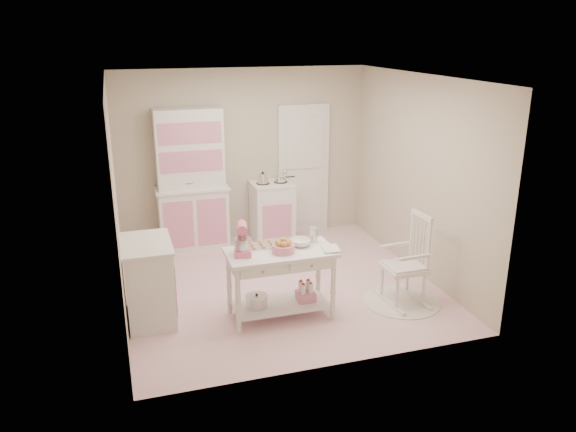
# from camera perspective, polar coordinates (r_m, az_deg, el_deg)

# --- Properties ---
(room_shell) EXTENTS (3.84, 3.84, 2.62)m
(room_shell) POSITION_cam_1_polar(r_m,az_deg,el_deg) (6.72, -0.94, 5.79)
(room_shell) COLOR pink
(room_shell) RESTS_ON ground
(door) EXTENTS (0.82, 0.05, 2.04)m
(door) POSITION_cam_1_polar(r_m,az_deg,el_deg) (8.88, 1.59, 4.73)
(door) COLOR silver
(door) RESTS_ON ground
(hutch) EXTENTS (1.06, 0.50, 2.08)m
(hutch) POSITION_cam_1_polar(r_m,az_deg,el_deg) (8.28, -9.79, 3.61)
(hutch) COLOR silver
(hutch) RESTS_ON ground
(stove) EXTENTS (0.62, 0.57, 0.92)m
(stove) POSITION_cam_1_polar(r_m,az_deg,el_deg) (8.62, -1.62, 0.45)
(stove) COLOR silver
(stove) RESTS_ON ground
(base_cabinet) EXTENTS (0.54, 0.84, 0.92)m
(base_cabinet) POSITION_cam_1_polar(r_m,az_deg,el_deg) (6.46, -13.94, -6.44)
(base_cabinet) COLOR silver
(base_cabinet) RESTS_ON ground
(lace_rug) EXTENTS (0.92, 0.92, 0.01)m
(lace_rug) POSITION_cam_1_polar(r_m,az_deg,el_deg) (6.97, 11.44, -8.48)
(lace_rug) COLOR white
(lace_rug) RESTS_ON ground
(rocking_chair) EXTENTS (0.53, 0.75, 1.10)m
(rocking_chair) POSITION_cam_1_polar(r_m,az_deg,el_deg) (6.74, 11.73, -4.35)
(rocking_chair) COLOR silver
(rocking_chair) RESTS_ON ground
(work_table) EXTENTS (1.20, 0.60, 0.80)m
(work_table) POSITION_cam_1_polar(r_m,az_deg,el_deg) (6.35, -0.76, -6.90)
(work_table) COLOR silver
(work_table) RESTS_ON ground
(stand_mixer) EXTENTS (0.25, 0.31, 0.34)m
(stand_mixer) POSITION_cam_1_polar(r_m,az_deg,el_deg) (6.05, -4.66, -2.41)
(stand_mixer) COLOR pink
(stand_mixer) RESTS_ON work_table
(cookie_tray) EXTENTS (0.34, 0.24, 0.02)m
(cookie_tray) POSITION_cam_1_polar(r_m,az_deg,el_deg) (6.31, -2.55, -3.05)
(cookie_tray) COLOR silver
(cookie_tray) RESTS_ON work_table
(bread_basket) EXTENTS (0.25, 0.25, 0.09)m
(bread_basket) POSITION_cam_1_polar(r_m,az_deg,el_deg) (6.13, -0.47, -3.31)
(bread_basket) COLOR pink
(bread_basket) RESTS_ON work_table
(mixing_bowl) EXTENTS (0.24, 0.24, 0.08)m
(mixing_bowl) POSITION_cam_1_polar(r_m,az_deg,el_deg) (6.32, 1.28, -2.71)
(mixing_bowl) COLOR white
(mixing_bowl) RESTS_ON work_table
(metal_pitcher) EXTENTS (0.10, 0.10, 0.17)m
(metal_pitcher) POSITION_cam_1_polar(r_m,az_deg,el_deg) (6.43, 2.58, -1.90)
(metal_pitcher) COLOR silver
(metal_pitcher) RESTS_ON work_table
(recipe_book) EXTENTS (0.22, 0.27, 0.02)m
(recipe_book) POSITION_cam_1_polar(r_m,az_deg,el_deg) (6.21, 3.53, -3.38)
(recipe_book) COLOR white
(recipe_book) RESTS_ON work_table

